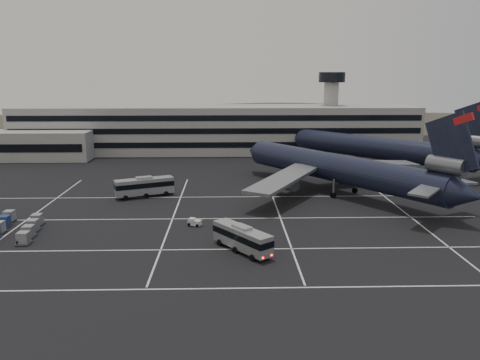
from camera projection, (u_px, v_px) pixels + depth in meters
name	position (u px, v px, depth m)	size (l,w,h in m)	color
ground	(208.00, 226.00, 73.88)	(260.00, 260.00, 0.00)	black
lane_markings	(214.00, 225.00, 74.61)	(90.00, 55.62, 0.01)	silver
terminal	(207.00, 130.00, 141.60)	(125.00, 26.00, 24.00)	gray
hills	(256.00, 144.00, 242.70)	(352.00, 180.00, 44.00)	#38332B
trijet_main	(340.00, 168.00, 92.61)	(39.92, 49.86, 18.08)	black
trijet_far	(381.00, 147.00, 117.68)	(43.32, 45.92, 18.08)	black
bus_near	(242.00, 237.00, 63.14)	(8.12, 9.60, 3.62)	gray
bus_far	(144.00, 186.00, 91.18)	(11.45, 6.78, 3.99)	gray
tug_b	(195.00, 222.00, 74.05)	(2.33, 1.94, 1.30)	silver
uld_cluster	(13.00, 228.00, 70.41)	(8.97, 13.93, 1.80)	#2D2D30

